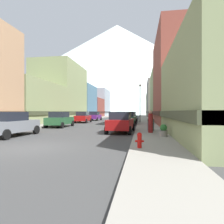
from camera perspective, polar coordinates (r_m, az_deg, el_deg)
The scene contains 29 objects.
ground_plane at distance 10.45m, azimuth -23.77°, elevation -9.81°, with size 400.00×400.00×0.00m, color #3E3E3E.
sidewalk_left at distance 45.28m, azimuth -6.41°, elevation -2.04°, with size 2.50×100.00×0.15m, color gray.
sidewalk_right at distance 43.73m, azimuth 9.62°, elevation -2.12°, with size 2.50×100.00×0.15m, color gray.
storefront_left_1 at distance 31.57m, azimuth -24.81°, elevation 2.21°, with size 9.06×12.27×6.13m.
storefront_left_2 at distance 42.46m, azimuth -15.00°, elevation 5.39°, with size 8.20×12.54×11.74m.
storefront_left_3 at distance 53.66m, azimuth -10.12°, elevation 2.82°, with size 8.79×10.52×8.94m.
storefront_left_4 at distance 64.21m, azimuth -5.83°, elevation 1.18°, with size 6.41×11.19×6.16m.
storefront_left_5 at distance 76.14m, azimuth -4.42°, elevation 2.58°, with size 8.72×12.44×10.42m.
storefront_right_1 at distance 27.44m, azimuth 21.61°, elevation 8.54°, with size 8.50×12.96×11.99m.
storefront_right_2 at distance 38.91m, azimuth 17.25°, elevation 4.25°, with size 7.92×10.06×9.51m.
storefront_right_3 at distance 50.55m, azimuth 14.75°, elevation 3.15°, with size 7.04×12.94×9.23m.
storefront_right_4 at distance 64.42m, azimuth 13.66°, elevation 3.61°, with size 7.53×13.86×11.76m.
storefront_right_5 at distance 76.86m, azimuth 12.90°, elevation 1.90°, with size 7.68×10.86×8.63m.
car_left_0 at distance 15.72m, azimuth -27.80°, elevation -3.17°, with size 2.22×4.47×1.78m.
car_left_1 at distance 23.03m, azimuth -15.23°, elevation -2.11°, with size 2.11×4.42×1.78m.
car_left_2 at distance 31.34m, azimuth -8.64°, elevation -1.51°, with size 2.24×4.48×1.78m.
car_left_3 at distance 38.93m, azimuth -5.19°, elevation -1.18°, with size 2.16×4.45×1.78m.
car_right_0 at distance 16.54m, azimuth 2.66°, elevation -2.99°, with size 2.23×4.48×1.78m.
car_right_1 at distance 25.92m, azimuth 4.85°, elevation -1.85°, with size 2.13×4.43×1.78m.
car_right_2 at distance 33.19m, azimuth 5.69°, elevation -1.42°, with size 2.11×4.42×1.78m.
car_driving_0 at distance 62.22m, azimuth 2.10°, elevation -0.69°, with size 2.06×4.40×1.78m.
fire_hydrant_near at distance 8.90m, azimuth 8.18°, elevation -8.12°, with size 0.40×0.22×0.70m.
trash_bin_right at distance 16.90m, azimuth 11.47°, elevation -3.80°, with size 0.59×0.59×0.98m.
potted_plant_0 at distance 22.94m, azimuth -24.47°, elevation -2.82°, with size 0.46×0.46×0.85m.
potted_plant_1 at distance 13.28m, azimuth 15.07°, elevation -5.35°, with size 0.51×0.51×0.81m.
pedestrian_0 at distance 26.76m, azimuth -17.45°, elevation -1.84°, with size 0.36×0.36×1.59m.
pedestrian_1 at distance 15.30m, azimuth 11.39°, elevation -3.04°, with size 0.36×0.36×1.74m.
streetlamp_right at distance 29.75m, azimuth 8.34°, elevation 4.35°, with size 0.36×0.36×5.86m.
mountain_backdrop at distance 277.42m, azimuth 1.51°, elevation 12.68°, with size 353.47×353.47×124.01m, color silver.
Camera 1 is at (5.53, -8.69, 1.81)m, focal length 30.75 mm.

